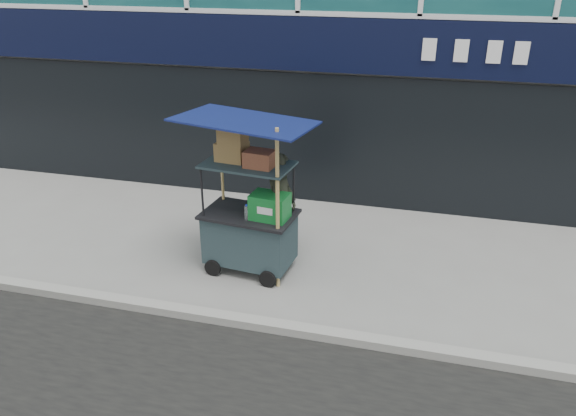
# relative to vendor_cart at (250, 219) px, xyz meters

# --- Properties ---
(ground) EXTENTS (80.00, 80.00, 0.00)m
(ground) POSITION_rel_vendor_cart_xyz_m (0.03, -1.16, -0.83)
(ground) COLOR slate
(ground) RESTS_ON ground
(curb) EXTENTS (80.00, 0.18, 0.12)m
(curb) POSITION_rel_vendor_cart_xyz_m (0.03, -1.36, -0.77)
(curb) COLOR gray
(curb) RESTS_ON ground
(vendor_cart) EXTENTS (1.88, 1.43, 2.38)m
(vendor_cart) POSITION_rel_vendor_cart_xyz_m (0.00, 0.00, 0.00)
(vendor_cart) COLOR #1C2A2F
(vendor_cart) RESTS_ON ground
(vendor_man) EXTENTS (0.46, 0.67, 1.79)m
(vendor_man) POSITION_rel_vendor_cart_xyz_m (0.40, 0.21, 0.06)
(vendor_man) COLOR #26291E
(vendor_man) RESTS_ON ground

